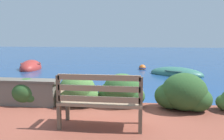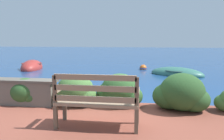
{
  "view_description": "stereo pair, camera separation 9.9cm",
  "coord_description": "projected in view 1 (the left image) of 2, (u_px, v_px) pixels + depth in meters",
  "views": [
    {
      "loc": [
        0.89,
        -4.98,
        1.7
      ],
      "look_at": [
        -0.23,
        3.65,
        0.45
      ],
      "focal_mm": 35.0,
      "sensor_mm": 36.0,
      "label": 1
    },
    {
      "loc": [
        0.99,
        -4.97,
        1.7
      ],
      "look_at": [
        -0.23,
        3.65,
        0.45
      ],
      "focal_mm": 35.0,
      "sensor_mm": 36.0,
      "label": 2
    }
  ],
  "objects": [
    {
      "name": "ground_plane",
      "position": [
        102.0,
        110.0,
        5.25
      ],
      "size": [
        80.0,
        80.0,
        0.0
      ],
      "color": "navy"
    },
    {
      "name": "park_bench",
      "position": [
        100.0,
        99.0,
        3.61
      ],
      "size": [
        1.39,
        0.48,
        0.93
      ],
      "rotation": [
        0.0,
        0.0,
        0.09
      ],
      "color": "brown",
      "rests_on": "patio_terrace"
    },
    {
      "name": "stone_wall",
      "position": [
        12.0,
        91.0,
        4.95
      ],
      "size": [
        2.21,
        0.39,
        0.58
      ],
      "color": "#666056",
      "rests_on": "patio_terrace"
    },
    {
      "name": "hedge_clump_left",
      "position": [
        27.0,
        93.0,
        4.98
      ],
      "size": [
        0.88,
        0.63,
        0.6
      ],
      "color": "#2D5628",
      "rests_on": "patio_terrace"
    },
    {
      "name": "hedge_clump_centre",
      "position": [
        77.0,
        92.0,
        4.87
      ],
      "size": [
        1.03,
        0.74,
        0.7
      ],
      "color": "#426B33",
      "rests_on": "patio_terrace"
    },
    {
      "name": "hedge_clump_right",
      "position": [
        121.0,
        92.0,
        4.87
      ],
      "size": [
        1.06,
        0.76,
        0.72
      ],
      "color": "#2D5628",
      "rests_on": "patio_terrace"
    },
    {
      "name": "hedge_clump_far_right",
      "position": [
        183.0,
        94.0,
        4.54
      ],
      "size": [
        1.15,
        0.83,
        0.78
      ],
      "color": "#284C23",
      "rests_on": "patio_terrace"
    },
    {
      "name": "rowboat_nearest",
      "position": [
        176.0,
        74.0,
        10.37
      ],
      "size": [
        2.78,
        2.15,
        0.65
      ],
      "rotation": [
        0.0,
        0.0,
        2.7
      ],
      "color": "#336B5B",
      "rests_on": "ground_plane"
    },
    {
      "name": "rowboat_mid",
      "position": [
        31.0,
        68.0,
        12.39
      ],
      "size": [
        1.67,
        2.53,
        0.89
      ],
      "rotation": [
        0.0,
        0.0,
        1.84
      ],
      "color": "#9E2D28",
      "rests_on": "ground_plane"
    },
    {
      "name": "mooring_buoy",
      "position": [
        142.0,
        68.0,
        12.29
      ],
      "size": [
        0.43,
        0.43,
        0.39
      ],
      "color": "orange",
      "rests_on": "ground_plane"
    }
  ]
}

